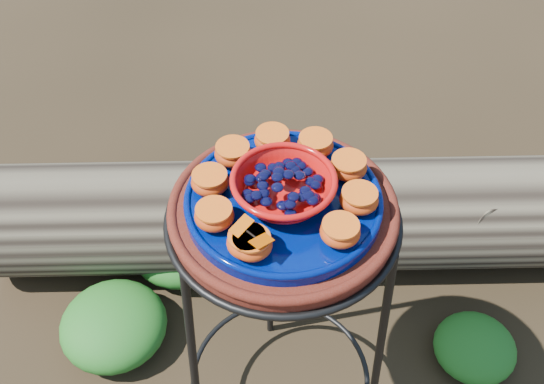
{
  "coord_description": "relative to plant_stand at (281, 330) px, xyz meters",
  "views": [
    {
      "loc": [
        -0.1,
        -0.75,
        1.57
      ],
      "look_at": [
        -0.02,
        0.0,
        0.77
      ],
      "focal_mm": 45.0,
      "sensor_mm": 36.0,
      "label": 1
    }
  ],
  "objects": [
    {
      "name": "plant_stand",
      "position": [
        0.0,
        0.0,
        0.0
      ],
      "size": [
        0.44,
        0.44,
        0.7
      ],
      "primitive_type": null,
      "color": "black",
      "rests_on": "ground"
    },
    {
      "name": "terracotta_saucer",
      "position": [
        0.0,
        0.0,
        0.37
      ],
      "size": [
        0.38,
        0.38,
        0.03
      ],
      "primitive_type": "cylinder",
      "color": "#480F06",
      "rests_on": "plant_stand"
    },
    {
      "name": "cobalt_plate",
      "position": [
        0.0,
        0.0,
        0.39
      ],
      "size": [
        0.32,
        0.32,
        0.02
      ],
      "primitive_type": "cylinder",
      "color": "#000347",
      "rests_on": "terracotta_saucer"
    },
    {
      "name": "red_bowl",
      "position": [
        0.0,
        0.0,
        0.42
      ],
      "size": [
        0.16,
        0.16,
        0.05
      ],
      "primitive_type": null,
      "color": "red",
      "rests_on": "cobalt_plate"
    },
    {
      "name": "glass_gems",
      "position": [
        0.0,
        0.0,
        0.46
      ],
      "size": [
        0.13,
        0.13,
        0.02
      ],
      "primitive_type": null,
      "color": "black",
      "rests_on": "red_bowl"
    },
    {
      "name": "orange_half_0",
      "position": [
        -0.06,
        -0.11,
        0.42
      ],
      "size": [
        0.06,
        0.06,
        0.03
      ],
      "primitive_type": "ellipsoid",
      "color": "#B0400B",
      "rests_on": "cobalt_plate"
    },
    {
      "name": "orange_half_1",
      "position": [
        0.08,
        -0.1,
        0.42
      ],
      "size": [
        0.06,
        0.06,
        0.03
      ],
      "primitive_type": "ellipsoid",
      "color": "#B0400B",
      "rests_on": "cobalt_plate"
    },
    {
      "name": "orange_half_2",
      "position": [
        0.12,
        -0.03,
        0.42
      ],
      "size": [
        0.06,
        0.06,
        0.03
      ],
      "primitive_type": "ellipsoid",
      "color": "#B0400B",
      "rests_on": "cobalt_plate"
    },
    {
      "name": "orange_half_3",
      "position": [
        0.11,
        0.04,
        0.42
      ],
      "size": [
        0.06,
        0.06,
        0.03
      ],
      "primitive_type": "ellipsoid",
      "color": "#B0400B",
      "rests_on": "cobalt_plate"
    },
    {
      "name": "orange_half_4",
      "position": [
        0.07,
        0.1,
        0.42
      ],
      "size": [
        0.06,
        0.06,
        0.03
      ],
      "primitive_type": "ellipsoid",
      "color": "#B0400B",
      "rests_on": "cobalt_plate"
    },
    {
      "name": "orange_half_5",
      "position": [
        -0.01,
        0.12,
        0.42
      ],
      "size": [
        0.06,
        0.06,
        0.03
      ],
      "primitive_type": "ellipsoid",
      "color": "#B0400B",
      "rests_on": "cobalt_plate"
    },
    {
      "name": "orange_half_6",
      "position": [
        -0.08,
        0.1,
        0.42
      ],
      "size": [
        0.06,
        0.06,
        0.03
      ],
      "primitive_type": "ellipsoid",
      "color": "#B0400B",
      "rests_on": "cobalt_plate"
    },
    {
      "name": "orange_half_7",
      "position": [
        -0.12,
        0.03,
        0.42
      ],
      "size": [
        0.06,
        0.06,
        0.03
      ],
      "primitive_type": "ellipsoid",
      "color": "#B0400B",
      "rests_on": "cobalt_plate"
    },
    {
      "name": "orange_half_8",
      "position": [
        -0.11,
        -0.04,
        0.42
      ],
      "size": [
        0.06,
        0.06,
        0.03
      ],
      "primitive_type": "ellipsoid",
      "color": "#B0400B",
      "rests_on": "cobalt_plate"
    },
    {
      "name": "orange_half_9",
      "position": [
        -0.07,
        -0.1,
        0.42
      ],
      "size": [
        0.06,
        0.06,
        0.03
      ],
      "primitive_type": "ellipsoid",
      "color": "#B0400B",
      "rests_on": "cobalt_plate"
    },
    {
      "name": "butterfly",
      "position": [
        -0.06,
        -0.11,
        0.44
      ],
      "size": [
        0.09,
        0.09,
        0.01
      ],
      "primitive_type": null,
      "rotation": [
        0.0,
        0.0,
        0.7
      ],
      "color": "#C54A00",
      "rests_on": "orange_half_0"
    },
    {
      "name": "driftwood_log",
      "position": [
        0.1,
        0.48,
        -0.19
      ],
      "size": [
        1.69,
        0.57,
        0.31
      ],
      "primitive_type": null,
      "rotation": [
        0.0,
        0.0,
        -0.09
      ],
      "color": "black",
      "rests_on": "ground"
    },
    {
      "name": "foliage_left",
      "position": [
        -0.4,
        0.23,
        -0.28
      ],
      "size": [
        0.27,
        0.27,
        0.14
      ],
      "primitive_type": "ellipsoid",
      "color": "#21611B",
      "rests_on": "ground"
    },
    {
      "name": "foliage_right",
      "position": [
        0.51,
        0.08,
        -0.3
      ],
      "size": [
        0.21,
        0.21,
        0.1
      ],
      "primitive_type": "ellipsoid",
      "color": "#21611B",
      "rests_on": "ground"
    },
    {
      "name": "foliage_back",
      "position": [
        -0.22,
        0.48,
        -0.28
      ],
      "size": [
        0.29,
        0.29,
        0.14
      ],
      "primitive_type": "ellipsoid",
      "color": "#21611B",
      "rests_on": "ground"
    }
  ]
}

